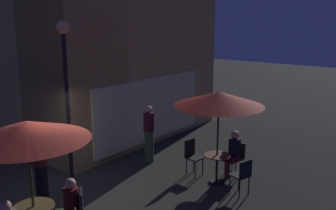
# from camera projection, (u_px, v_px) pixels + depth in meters

# --- Properties ---
(ground_plane) EXTENTS (60.00, 60.00, 0.00)m
(ground_plane) POSITION_uv_depth(u_px,v_px,m) (60.00, 207.00, 8.58)
(ground_plane) COLOR #292A25
(cafe_building) EXTENTS (7.29, 9.09, 7.37)m
(cafe_building) POSITION_uv_depth(u_px,v_px,m) (65.00, 34.00, 12.99)
(cafe_building) COLOR tan
(cafe_building) RESTS_ON ground
(street_lamp_near_corner) EXTENTS (0.31, 0.31, 4.16)m
(street_lamp_near_corner) POSITION_uv_depth(u_px,v_px,m) (66.00, 78.00, 8.87)
(street_lamp_near_corner) COLOR black
(street_lamp_near_corner) RESTS_ON ground
(cafe_table_0) EXTENTS (0.68, 0.68, 0.78)m
(cafe_table_0) POSITION_uv_depth(u_px,v_px,m) (217.00, 163.00, 9.73)
(cafe_table_0) COLOR black
(cafe_table_0) RESTS_ON ground
(patio_umbrella_0) EXTENTS (2.27, 2.27, 2.44)m
(patio_umbrella_0) POSITION_uv_depth(u_px,v_px,m) (219.00, 99.00, 9.35)
(patio_umbrella_0) COLOR black
(patio_umbrella_0) RESTS_ON ground
(patio_umbrella_1) EXTENTS (2.31, 2.31, 2.42)m
(patio_umbrella_1) POSITION_uv_depth(u_px,v_px,m) (27.00, 131.00, 6.77)
(patio_umbrella_1) COLOR black
(patio_umbrella_1) RESTS_ON ground
(cafe_chair_0) EXTENTS (0.50, 0.50, 0.92)m
(cafe_chair_0) POSITION_uv_depth(u_px,v_px,m) (242.00, 173.00, 9.03)
(cafe_chair_0) COLOR black
(cafe_chair_0) RESTS_ON ground
(cafe_chair_1) EXTENTS (0.48, 0.48, 0.89)m
(cafe_chair_1) POSITION_uv_depth(u_px,v_px,m) (236.00, 155.00, 10.34)
(cafe_chair_1) COLOR brown
(cafe_chair_1) RESTS_ON ground
(cafe_chair_2) EXTENTS (0.44, 0.44, 0.99)m
(cafe_chair_2) POSITION_uv_depth(u_px,v_px,m) (192.00, 154.00, 10.29)
(cafe_chair_2) COLOR black
(cafe_chair_2) RESTS_ON ground
(cafe_chair_3) EXTENTS (0.60, 0.60, 0.96)m
(cafe_chair_3) POSITION_uv_depth(u_px,v_px,m) (77.00, 210.00, 7.31)
(cafe_chair_3) COLOR black
(cafe_chair_3) RESTS_ON ground
(patron_seated_0) EXTENTS (0.53, 0.37, 1.25)m
(patron_seated_0) POSITION_uv_depth(u_px,v_px,m) (233.00, 150.00, 10.20)
(patron_seated_0) COLOR #4F1628
(patron_seated_0) RESTS_ON ground
(patron_seated_1) EXTENTS (0.49, 0.47, 1.24)m
(patron_seated_1) POSITION_uv_depth(u_px,v_px,m) (68.00, 205.00, 7.25)
(patron_seated_1) COLOR #37502D
(patron_seated_1) RESTS_ON ground
(patron_standing_3) EXTENTS (0.33, 0.33, 1.72)m
(patron_standing_3) POSITION_uv_depth(u_px,v_px,m) (149.00, 134.00, 11.12)
(patron_standing_3) COLOR #374C32
(patron_standing_3) RESTS_ON ground
(patron_standing_4) EXTENTS (0.33, 0.33, 1.72)m
(patron_standing_4) POSITION_uv_depth(u_px,v_px,m) (41.00, 168.00, 8.59)
(patron_standing_4) COLOR black
(patron_standing_4) RESTS_ON ground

